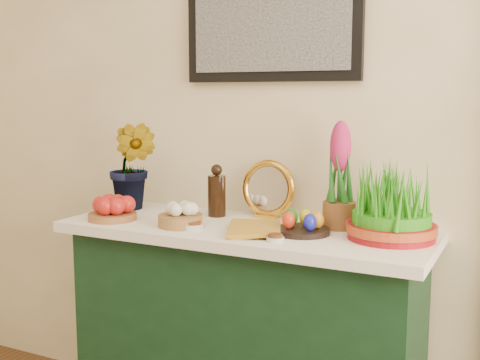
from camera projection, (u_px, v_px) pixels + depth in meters
The scene contains 13 objects.
sideboard at pixel (246, 342), 2.34m from camera, with size 1.30×0.45×0.85m, color #13351C.
tablecloth at pixel (246, 231), 2.27m from camera, with size 1.40×0.55×0.04m, color white.
hyacinth_green at pixel (132, 152), 2.55m from camera, with size 0.25×0.21×0.50m, color #226B20.
apple_bowl at pixel (112, 210), 2.36m from camera, with size 0.23×0.23×0.10m.
garlic_basket at pixel (180, 216), 2.25m from camera, with size 0.22×0.22×0.09m.
vinegar_cruet at pixel (217, 193), 2.43m from camera, with size 0.07×0.07×0.21m.
mirror at pixel (268, 190), 2.40m from camera, with size 0.24×0.07×0.23m.
book at pixel (228, 227), 2.16m from camera, with size 0.17×0.25×0.03m, color gold.
spice_dish_left at pixel (193, 226), 2.20m from camera, with size 0.08×0.08×0.03m.
spice_dish_right at pixel (275, 238), 2.02m from camera, with size 0.06×0.06×0.03m.
egg_plate at pixel (302, 225), 2.13m from camera, with size 0.22×0.22×0.08m.
hyacinth_pink at pixel (340, 181), 2.20m from camera, with size 0.12×0.12×0.40m.
wheatgrass_sabzeh at pixel (392, 207), 2.04m from camera, with size 0.31×0.31×0.25m.
Camera 1 is at (0.89, 0.01, 1.38)m, focal length 45.00 mm.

